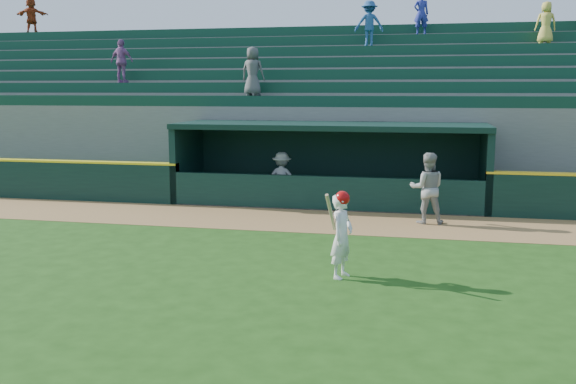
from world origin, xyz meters
TOP-DOWN VIEW (x-y plane):
  - ground at (0.00, 0.00)m, footprint 120.00×120.00m
  - warning_track at (0.00, 4.90)m, footprint 40.00×3.00m
  - dugout_player_front at (2.94, 5.23)m, footprint 0.97×0.79m
  - dugout_player_inside at (-1.41, 7.30)m, footprint 1.04×0.61m
  - dugout at (0.00, 8.00)m, footprint 9.40×2.80m
  - stands at (0.04, 12.57)m, footprint 34.50×6.25m
  - batter_at_plate at (1.39, -0.13)m, footprint 0.54×0.81m

SIDE VIEW (x-z plane):
  - ground at x=0.00m, z-range 0.00..0.00m
  - warning_track at x=0.00m, z-range 0.00..0.01m
  - dugout_player_inside at x=-1.41m, z-range 0.00..1.59m
  - batter_at_plate at x=1.39m, z-range 0.00..1.66m
  - dugout_player_front at x=2.94m, z-range 0.00..1.86m
  - dugout at x=0.00m, z-range 0.13..2.59m
  - stands at x=0.04m, z-range -1.33..6.14m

